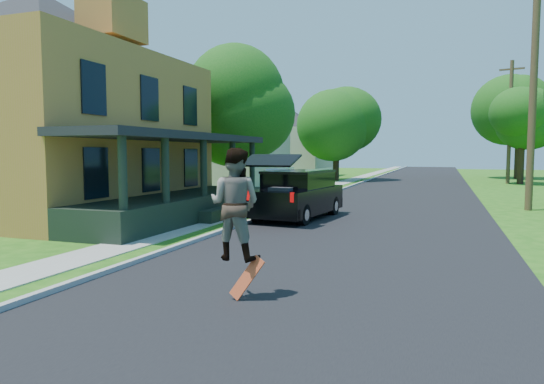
% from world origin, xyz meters
% --- Properties ---
extents(ground, '(140.00, 140.00, 0.00)m').
position_xyz_m(ground, '(0.00, 0.00, 0.00)').
color(ground, '#1E5711').
rests_on(ground, ground).
extents(street, '(8.00, 120.00, 0.02)m').
position_xyz_m(street, '(0.00, 20.00, 0.00)').
color(street, black).
rests_on(street, ground).
extents(curb, '(0.15, 120.00, 0.12)m').
position_xyz_m(curb, '(-4.05, 20.00, 0.00)').
color(curb, '#9C9B97').
rests_on(curb, ground).
extents(sidewalk, '(1.30, 120.00, 0.03)m').
position_xyz_m(sidewalk, '(-5.60, 20.00, 0.00)').
color(sidewalk, gray).
rests_on(sidewalk, ground).
extents(front_walk, '(6.50, 1.20, 0.03)m').
position_xyz_m(front_walk, '(-9.50, 6.00, 0.00)').
color(front_walk, gray).
rests_on(front_walk, ground).
extents(main_house, '(15.56, 15.56, 10.10)m').
position_xyz_m(main_house, '(-12.80, 5.99, 4.92)').
color(main_house, '#B97236').
rests_on(main_house, ground).
extents(neighbor_house_mid, '(12.78, 12.78, 8.30)m').
position_xyz_m(neighbor_house_mid, '(-13.50, 24.00, 4.19)').
color(neighbor_house_mid, '#ACA598').
rests_on(neighbor_house_mid, ground).
extents(neighbor_house_far, '(12.78, 12.78, 8.30)m').
position_xyz_m(neighbor_house_far, '(-13.50, 40.00, 4.19)').
color(neighbor_house_far, '#ACA598').
rests_on(neighbor_house_far, ground).
extents(black_suv, '(2.46, 5.28, 2.38)m').
position_xyz_m(black_suv, '(-2.82, 7.68, 0.91)').
color(black_suv, black).
rests_on(black_suv, ground).
extents(skateboarder, '(0.92, 0.72, 1.85)m').
position_xyz_m(skateboarder, '(-1.00, -2.07, 1.57)').
color(skateboarder, black).
rests_on(skateboarder, ground).
extents(skateboard, '(0.59, 0.22, 0.75)m').
position_xyz_m(skateboard, '(-0.72, -2.22, 0.37)').
color(skateboard, '#C23A10').
rests_on(skateboard, ground).
extents(tree_left_mid, '(6.98, 6.77, 8.23)m').
position_xyz_m(tree_left_mid, '(-8.17, 14.53, 5.23)').
color(tree_left_mid, black).
rests_on(tree_left_mid, ground).
extents(tree_left_far, '(6.18, 6.06, 8.82)m').
position_xyz_m(tree_left_far, '(-6.86, 33.03, 5.55)').
color(tree_left_far, black).
rests_on(tree_left_far, ground).
extents(tree_right_mid, '(5.26, 5.08, 8.00)m').
position_xyz_m(tree_right_mid, '(7.83, 32.90, 5.36)').
color(tree_right_mid, black).
rests_on(tree_right_mid, ground).
extents(tree_right_far, '(8.25, 8.42, 9.85)m').
position_xyz_m(tree_right_far, '(8.76, 41.69, 6.36)').
color(tree_right_far, black).
rests_on(tree_right_far, ground).
extents(utility_pole_near, '(1.79, 0.68, 10.07)m').
position_xyz_m(utility_pole_near, '(5.65, 13.49, 5.20)').
color(utility_pole_near, '#4C3C23').
rests_on(utility_pole_near, ground).
extents(utility_pole_far, '(1.79, 0.56, 9.63)m').
position_xyz_m(utility_pole_far, '(7.00, 33.01, 4.97)').
color(utility_pole_far, '#4C3C23').
rests_on(utility_pole_far, ground).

